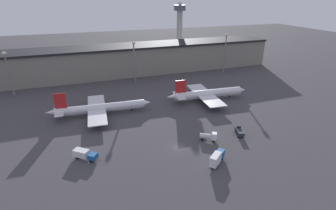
{
  "coord_description": "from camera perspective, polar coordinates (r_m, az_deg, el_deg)",
  "views": [
    {
      "loc": [
        -29.09,
        -70.55,
        48.61
      ],
      "look_at": [
        3.98,
        22.42,
        6.0
      ],
      "focal_mm": 28.0,
      "sensor_mm": 36.0,
      "label": 1
    }
  ],
  "objects": [
    {
      "name": "ground",
      "position": [
        90.48,
        2.41,
        -9.17
      ],
      "size": [
        600.0,
        600.0,
        0.0
      ],
      "primitive_type": "plane",
      "color": "#423F44"
    },
    {
      "name": "terminal_building",
      "position": [
        170.45,
        -9.35,
        9.67
      ],
      "size": [
        196.29,
        22.59,
        18.21
      ],
      "color": "gray",
      "rests_on": "ground"
    },
    {
      "name": "airplane_0",
      "position": [
        115.73,
        -14.63,
        -0.67
      ],
      "size": [
        44.17,
        32.49,
        11.22
      ],
      "rotation": [
        0.0,
        0.0,
        -0.07
      ],
      "color": "silver",
      "rests_on": "ground"
    },
    {
      "name": "airplane_1",
      "position": [
        128.15,
        8.55,
        2.39
      ],
      "size": [
        41.2,
        31.18,
        11.44
      ],
      "rotation": [
        0.0,
        0.0,
        -0.07
      ],
      "color": "silver",
      "rests_on": "ground"
    },
    {
      "name": "service_vehicle_0",
      "position": [
        87.98,
        -17.73,
        -10.14
      ],
      "size": [
        7.72,
        6.92,
        2.95
      ],
      "rotation": [
        0.0,
        0.0,
        -0.68
      ],
      "color": "#195199",
      "rests_on": "ground"
    },
    {
      "name": "service_vehicle_1",
      "position": [
        94.4,
        8.88,
        -6.77
      ],
      "size": [
        6.0,
        4.79,
        3.24
      ],
      "rotation": [
        0.0,
        0.0,
        -0.57
      ],
      "color": "white",
      "rests_on": "ground"
    },
    {
      "name": "service_vehicle_2",
      "position": [
        82.8,
        10.59,
        -11.25
      ],
      "size": [
        7.4,
        6.62,
        3.88
      ],
      "rotation": [
        0.0,
        0.0,
        0.69
      ],
      "color": "#195199",
      "rests_on": "ground"
    },
    {
      "name": "service_vehicle_3",
      "position": [
        100.68,
        15.3,
        -5.54
      ],
      "size": [
        3.94,
        6.37,
        2.91
      ],
      "rotation": [
        0.0,
        0.0,
        1.24
      ],
      "color": "#282D38",
      "rests_on": "ground"
    },
    {
      "name": "lamp_post_0",
      "position": [
        152.08,
        -31.56,
        6.95
      ],
      "size": [
        1.8,
        1.8,
        22.46
      ],
      "color": "slate",
      "rests_on": "ground"
    },
    {
      "name": "lamp_post_1",
      "position": [
        151.69,
        -7.36,
        10.4
      ],
      "size": [
        1.8,
        1.8,
        23.52
      ],
      "color": "slate",
      "rests_on": "ground"
    },
    {
      "name": "lamp_post_2",
      "position": [
        173.47,
        12.38,
        11.99
      ],
      "size": [
        1.8,
        1.8,
        25.15
      ],
      "color": "slate",
      "rests_on": "ground"
    },
    {
      "name": "control_tower",
      "position": [
        216.2,
        2.54,
        16.97
      ],
      "size": [
        9.0,
        9.0,
        42.34
      ],
      "color": "#99999E",
      "rests_on": "ground"
    }
  ]
}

